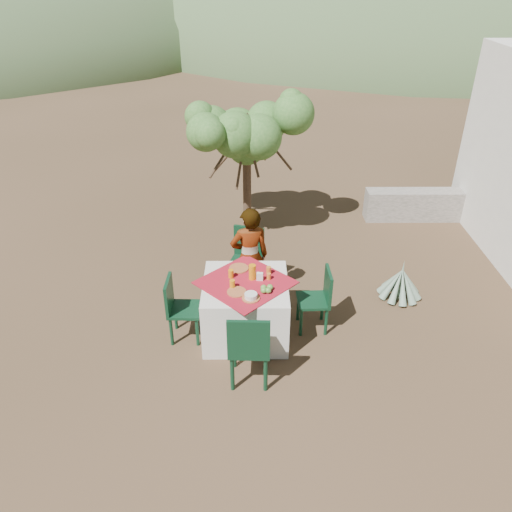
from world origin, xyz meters
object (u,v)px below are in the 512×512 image
(chair_right, at_px, (319,297))
(person, at_px, (250,257))
(shrub_tree, at_px, (251,138))
(agave, at_px, (401,283))
(juice_pitcher, at_px, (252,272))
(table, at_px, (246,308))
(chair_left, at_px, (179,306))
(chair_far, at_px, (247,257))
(chair_near, at_px, (249,346))

(chair_right, relative_size, person, 0.59)
(chair_right, bearing_deg, shrub_tree, -163.95)
(agave, xyz_separation_m, juice_pitcher, (-2.06, -0.69, 0.64))
(table, distance_m, person, 0.75)
(chair_left, xyz_separation_m, agave, (2.95, 0.85, -0.25))
(chair_far, bearing_deg, shrub_tree, 104.66)
(chair_left, distance_m, shrub_tree, 3.18)
(chair_far, bearing_deg, chair_near, -72.12)
(chair_far, xyz_separation_m, juice_pitcher, (0.08, -0.92, 0.34))
(chair_far, bearing_deg, chair_right, -27.95)
(person, height_order, juice_pitcher, person)
(agave, bearing_deg, chair_right, -151.40)
(chair_right, distance_m, person, 1.07)
(chair_near, distance_m, juice_pitcher, 1.02)
(chair_near, distance_m, agave, 2.69)
(chair_right, bearing_deg, agave, 116.71)
(chair_far, height_order, juice_pitcher, juice_pitcher)
(person, bearing_deg, chair_left, 28.40)
(chair_left, xyz_separation_m, chair_right, (1.73, 0.18, -0.00))
(table, bearing_deg, person, 86.02)
(table, xyz_separation_m, person, (0.05, 0.67, 0.33))
(table, xyz_separation_m, shrub_tree, (0.06, 2.73, 1.29))
(chair_far, height_order, chair_near, chair_near)
(chair_left, distance_m, agave, 3.08)
(juice_pitcher, bearing_deg, agave, 18.68)
(chair_left, bearing_deg, person, -47.27)
(person, xyz_separation_m, agave, (2.09, 0.10, -0.49))
(chair_right, distance_m, shrub_tree, 3.01)
(chair_near, bearing_deg, table, -84.96)
(table, distance_m, shrub_tree, 3.02)
(chair_near, height_order, chair_right, chair_near)
(person, height_order, shrub_tree, shrub_tree)
(chair_right, bearing_deg, chair_left, -85.90)
(person, relative_size, shrub_tree, 0.67)
(person, bearing_deg, table, 73.17)
(table, xyz_separation_m, agave, (2.14, 0.77, -0.16))
(chair_far, bearing_deg, chair_left, -110.76)
(table, xyz_separation_m, juice_pitcher, (0.08, 0.08, 0.48))
(chair_far, xyz_separation_m, shrub_tree, (0.06, 1.74, 1.15))
(chair_near, bearing_deg, chair_left, -41.39)
(juice_pitcher, bearing_deg, chair_far, 94.96)
(chair_near, relative_size, person, 0.68)
(person, bearing_deg, chair_near, 77.22)
(chair_near, height_order, person, person)
(agave, bearing_deg, table, -160.20)
(chair_right, bearing_deg, chair_near, -42.90)
(chair_left, height_order, chair_right, same)
(chair_left, relative_size, shrub_tree, 0.40)
(table, relative_size, chair_near, 1.35)
(chair_far, distance_m, shrub_tree, 2.08)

